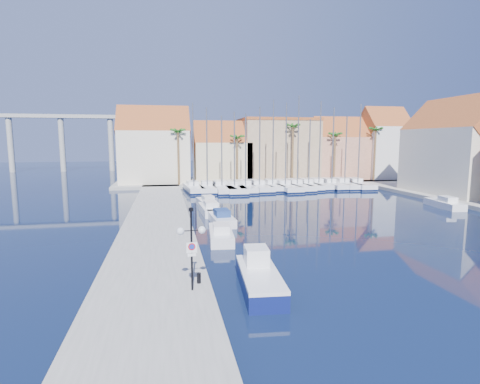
% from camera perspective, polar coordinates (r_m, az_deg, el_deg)
% --- Properties ---
extents(ground, '(260.00, 260.00, 0.00)m').
position_cam_1_polar(ground, '(24.20, 9.20, -11.12)').
color(ground, black).
rests_on(ground, ground).
extents(quay_west, '(6.00, 77.00, 0.50)m').
position_cam_1_polar(quay_west, '(35.73, -12.43, -4.60)').
color(quay_west, gray).
rests_on(quay_west, ground).
extents(shore_north, '(54.00, 16.00, 0.50)m').
position_cam_1_polar(shore_north, '(72.14, 3.36, 1.76)').
color(shore_north, gray).
rests_on(shore_north, ground).
extents(lamp_post, '(1.41, 0.42, 4.14)m').
position_cam_1_polar(lamp_post, '(18.37, -7.42, -6.72)').
color(lamp_post, black).
rests_on(lamp_post, quay_west).
extents(bollard, '(0.22, 0.22, 0.54)m').
position_cam_1_polar(bollard, '(19.95, -6.29, -12.90)').
color(bollard, black).
rests_on(bollard, quay_west).
extents(fishing_boat, '(2.40, 5.87, 2.00)m').
position_cam_1_polar(fishing_boat, '(20.32, 2.93, -12.78)').
color(fishing_boat, '#0E1652').
rests_on(fishing_boat, ground).
extents(motorboat_west_0, '(2.24, 5.63, 1.40)m').
position_cam_1_polar(motorboat_west_0, '(29.82, -2.93, -6.38)').
color(motorboat_west_0, white).
rests_on(motorboat_west_0, ground).
extents(motorboat_west_1, '(2.12, 5.93, 1.40)m').
position_cam_1_polar(motorboat_west_1, '(35.92, -2.93, -3.94)').
color(motorboat_west_1, white).
rests_on(motorboat_west_1, ground).
extents(motorboat_west_2, '(2.04, 5.88, 1.40)m').
position_cam_1_polar(motorboat_west_2, '(40.65, -4.57, -2.57)').
color(motorboat_west_2, white).
rests_on(motorboat_west_2, ground).
extents(motorboat_west_3, '(2.26, 5.51, 1.40)m').
position_cam_1_polar(motorboat_west_3, '(44.85, -5.03, -1.60)').
color(motorboat_west_3, white).
rests_on(motorboat_west_3, ground).
extents(motorboat_east_1, '(2.40, 5.79, 1.40)m').
position_cam_1_polar(motorboat_east_1, '(50.18, 28.73, -1.54)').
color(motorboat_east_1, white).
rests_on(motorboat_east_1, ground).
extents(sailboat_0, '(3.10, 9.02, 13.43)m').
position_cam_1_polar(sailboat_0, '(58.25, -7.12, 0.65)').
color(sailboat_0, white).
rests_on(sailboat_0, ground).
extents(sailboat_1, '(2.57, 8.97, 12.79)m').
position_cam_1_polar(sailboat_1, '(58.31, -5.03, 0.67)').
color(sailboat_1, white).
rests_on(sailboat_1, ground).
extents(sailboat_2, '(3.25, 10.95, 11.56)m').
position_cam_1_polar(sailboat_2, '(58.40, -2.88, 0.66)').
color(sailboat_2, white).
rests_on(sailboat_2, ground).
extents(sailboat_3, '(3.33, 11.08, 12.15)m').
position_cam_1_polar(sailboat_3, '(58.20, -0.93, 0.65)').
color(sailboat_3, white).
rests_on(sailboat_3, ground).
extents(sailboat_4, '(3.27, 10.26, 11.93)m').
position_cam_1_polar(sailboat_4, '(58.94, 0.77, 0.74)').
color(sailboat_4, white).
rests_on(sailboat_4, ground).
extents(sailboat_5, '(2.97, 9.79, 13.05)m').
position_cam_1_polar(sailboat_5, '(59.69, 2.82, 0.84)').
color(sailboat_5, white).
rests_on(sailboat_5, ground).
extents(sailboat_6, '(2.69, 8.86, 14.16)m').
position_cam_1_polar(sailboat_6, '(60.55, 4.88, 0.96)').
color(sailboat_6, white).
rests_on(sailboat_6, ground).
extents(sailboat_7, '(3.15, 10.61, 13.66)m').
position_cam_1_polar(sailboat_7, '(60.30, 6.72, 0.86)').
color(sailboat_7, white).
rests_on(sailboat_7, ground).
extents(sailboat_8, '(3.22, 10.38, 14.78)m').
position_cam_1_polar(sailboat_8, '(61.41, 8.50, 0.98)').
color(sailboat_8, white).
rests_on(sailboat_8, ground).
extents(sailboat_9, '(2.73, 9.32, 11.25)m').
position_cam_1_polar(sailboat_9, '(62.57, 10.25, 1.03)').
color(sailboat_9, white).
rests_on(sailboat_9, ground).
extents(sailboat_10, '(3.13, 9.26, 14.09)m').
position_cam_1_polar(sailboat_10, '(63.56, 11.77, 1.14)').
color(sailboat_10, white).
rests_on(sailboat_10, ground).
extents(sailboat_11, '(2.95, 9.31, 13.15)m').
position_cam_1_polar(sailboat_11, '(64.06, 13.56, 1.12)').
color(sailboat_11, white).
rests_on(sailboat_11, ground).
extents(sailboat_12, '(2.63, 9.84, 11.86)m').
position_cam_1_polar(sailboat_12, '(65.17, 15.42, 1.14)').
color(sailboat_12, white).
rests_on(sailboat_12, ground).
extents(sailboat_13, '(3.38, 10.17, 13.71)m').
position_cam_1_polar(sailboat_13, '(65.61, 17.29, 1.13)').
color(sailboat_13, white).
rests_on(sailboat_13, ground).
extents(building_0, '(12.30, 9.00, 13.50)m').
position_cam_1_polar(building_0, '(68.45, -12.90, 6.52)').
color(building_0, beige).
rests_on(building_0, shore_north).
extents(building_1, '(10.30, 8.00, 11.00)m').
position_cam_1_polar(building_1, '(69.21, -2.85, 5.70)').
color(building_1, beige).
rests_on(building_1, shore_north).
extents(building_2, '(14.20, 10.20, 11.50)m').
position_cam_1_polar(building_2, '(72.58, 5.71, 6.53)').
color(building_2, tan).
rests_on(building_2, shore_north).
extents(building_3, '(10.30, 8.00, 12.00)m').
position_cam_1_polar(building_3, '(76.04, 14.66, 6.07)').
color(building_3, '#B17559').
rests_on(building_3, shore_north).
extents(building_4, '(8.30, 8.00, 14.00)m').
position_cam_1_polar(building_4, '(79.50, 20.89, 6.68)').
color(building_4, silver).
rests_on(building_4, shore_north).
extents(building_6, '(9.00, 14.30, 13.50)m').
position_cam_1_polar(building_6, '(60.62, 30.36, 5.52)').
color(building_6, beige).
rests_on(building_6, shore_east).
extents(palm_0, '(2.60, 2.60, 10.15)m').
position_cam_1_polar(palm_0, '(63.46, -9.44, 8.84)').
color(palm_0, brown).
rests_on(palm_0, shore_north).
extents(palm_1, '(2.60, 2.60, 9.15)m').
position_cam_1_polar(palm_1, '(64.57, -0.43, 8.08)').
color(palm_1, brown).
rests_on(palm_1, shore_north).
extents(palm_2, '(2.60, 2.60, 11.15)m').
position_cam_1_polar(palm_2, '(67.20, 8.09, 9.60)').
color(palm_2, brown).
rests_on(palm_2, shore_north).
extents(palm_3, '(2.60, 2.60, 9.65)m').
position_cam_1_polar(palm_3, '(70.22, 14.31, 8.21)').
color(palm_3, brown).
rests_on(palm_3, shore_north).
extents(palm_4, '(2.60, 2.60, 10.65)m').
position_cam_1_polar(palm_4, '(74.02, 19.99, 8.68)').
color(palm_4, brown).
rests_on(palm_4, shore_north).
extents(viaduct, '(48.00, 2.20, 14.45)m').
position_cam_1_polar(viaduct, '(107.97, -28.22, 8.17)').
color(viaduct, '#9E9E99').
rests_on(viaduct, ground).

